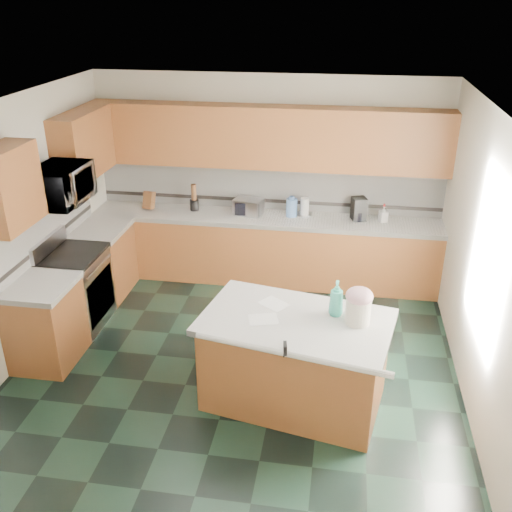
% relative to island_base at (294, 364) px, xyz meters
% --- Properties ---
extents(floor, '(4.60, 4.60, 0.00)m').
position_rel_island_base_xyz_m(floor, '(-0.66, 0.51, -0.43)').
color(floor, black).
rests_on(floor, ground).
extents(ceiling, '(4.60, 4.60, 0.00)m').
position_rel_island_base_xyz_m(ceiling, '(-0.66, 0.51, 2.27)').
color(ceiling, white).
rests_on(ceiling, ground).
extents(wall_back, '(4.60, 0.04, 2.70)m').
position_rel_island_base_xyz_m(wall_back, '(-0.66, 2.83, 0.92)').
color(wall_back, silver).
rests_on(wall_back, ground).
extents(wall_front, '(4.60, 0.04, 2.70)m').
position_rel_island_base_xyz_m(wall_front, '(-0.66, -1.81, 0.92)').
color(wall_front, silver).
rests_on(wall_front, ground).
extents(wall_left, '(0.04, 4.60, 2.70)m').
position_rel_island_base_xyz_m(wall_left, '(-2.98, 0.51, 0.92)').
color(wall_left, silver).
rests_on(wall_left, ground).
extents(wall_right, '(0.04, 4.60, 2.70)m').
position_rel_island_base_xyz_m(wall_right, '(1.66, 0.51, 0.92)').
color(wall_right, silver).
rests_on(wall_right, ground).
extents(back_base_cab, '(4.60, 0.60, 0.86)m').
position_rel_island_base_xyz_m(back_base_cab, '(-0.66, 2.51, 0.00)').
color(back_base_cab, '#5C3319').
rests_on(back_base_cab, ground).
extents(back_countertop, '(4.60, 0.64, 0.06)m').
position_rel_island_base_xyz_m(back_countertop, '(-0.66, 2.51, 0.46)').
color(back_countertop, silver).
rests_on(back_countertop, back_base_cab).
extents(back_upper_cab, '(4.60, 0.33, 0.78)m').
position_rel_island_base_xyz_m(back_upper_cab, '(-0.66, 2.64, 1.51)').
color(back_upper_cab, '#5C3319').
rests_on(back_upper_cab, wall_back).
extents(back_backsplash, '(4.60, 0.02, 0.63)m').
position_rel_island_base_xyz_m(back_backsplash, '(-0.66, 2.79, 0.81)').
color(back_backsplash, silver).
rests_on(back_backsplash, back_countertop).
extents(back_accent_band, '(4.60, 0.01, 0.05)m').
position_rel_island_base_xyz_m(back_accent_band, '(-0.66, 2.79, 0.61)').
color(back_accent_band, black).
rests_on(back_accent_band, back_countertop).
extents(left_base_cab_rear, '(0.60, 0.82, 0.86)m').
position_rel_island_base_xyz_m(left_base_cab_rear, '(-2.66, 1.80, 0.00)').
color(left_base_cab_rear, '#5C3319').
rests_on(left_base_cab_rear, ground).
extents(left_counter_rear, '(0.64, 0.82, 0.06)m').
position_rel_island_base_xyz_m(left_counter_rear, '(-2.66, 1.80, 0.46)').
color(left_counter_rear, silver).
rests_on(left_counter_rear, left_base_cab_rear).
extents(left_base_cab_front, '(0.60, 0.72, 0.86)m').
position_rel_island_base_xyz_m(left_base_cab_front, '(-2.66, 0.27, 0.00)').
color(left_base_cab_front, '#5C3319').
rests_on(left_base_cab_front, ground).
extents(left_counter_front, '(0.64, 0.72, 0.06)m').
position_rel_island_base_xyz_m(left_counter_front, '(-2.66, 0.27, 0.46)').
color(left_counter_front, silver).
rests_on(left_counter_front, left_base_cab_front).
extents(left_backsplash, '(0.02, 2.30, 0.63)m').
position_rel_island_base_xyz_m(left_backsplash, '(-2.94, 1.06, 0.81)').
color(left_backsplash, silver).
rests_on(left_backsplash, wall_left).
extents(left_accent_band, '(0.01, 2.30, 0.05)m').
position_rel_island_base_xyz_m(left_accent_band, '(-2.94, 1.06, 0.61)').
color(left_accent_band, black).
rests_on(left_accent_band, wall_left).
extents(left_upper_cab_rear, '(0.33, 1.09, 0.78)m').
position_rel_island_base_xyz_m(left_upper_cab_rear, '(-2.79, 1.93, 1.51)').
color(left_upper_cab_rear, '#5C3319').
rests_on(left_upper_cab_rear, wall_left).
extents(left_upper_cab_front, '(0.33, 0.72, 0.78)m').
position_rel_island_base_xyz_m(left_upper_cab_front, '(-2.79, 0.27, 1.51)').
color(left_upper_cab_front, '#5C3319').
rests_on(left_upper_cab_front, wall_left).
extents(range_body, '(0.60, 0.76, 0.88)m').
position_rel_island_base_xyz_m(range_body, '(-2.66, 1.01, 0.01)').
color(range_body, '#B7B7BC').
rests_on(range_body, ground).
extents(range_oven_door, '(0.02, 0.68, 0.55)m').
position_rel_island_base_xyz_m(range_oven_door, '(-2.37, 1.01, -0.03)').
color(range_oven_door, black).
rests_on(range_oven_door, range_body).
extents(range_cooktop, '(0.62, 0.78, 0.04)m').
position_rel_island_base_xyz_m(range_cooktop, '(-2.66, 1.01, 0.47)').
color(range_cooktop, black).
rests_on(range_cooktop, range_body).
extents(range_handle, '(0.02, 0.66, 0.02)m').
position_rel_island_base_xyz_m(range_handle, '(-2.34, 1.01, 0.35)').
color(range_handle, '#B7B7BC').
rests_on(range_handle, range_body).
extents(range_backguard, '(0.06, 0.76, 0.18)m').
position_rel_island_base_xyz_m(range_backguard, '(-2.92, 1.01, 0.59)').
color(range_backguard, '#B7B7BC').
rests_on(range_backguard, range_body).
extents(microwave, '(0.50, 0.73, 0.41)m').
position_rel_island_base_xyz_m(microwave, '(-2.66, 1.01, 1.30)').
color(microwave, '#B7B7BC').
rests_on(microwave, wall_left).
extents(island_base, '(1.76, 1.21, 0.86)m').
position_rel_island_base_xyz_m(island_base, '(0.00, 0.00, 0.00)').
color(island_base, '#5C3319').
rests_on(island_base, ground).
extents(island_top, '(1.88, 1.33, 0.06)m').
position_rel_island_base_xyz_m(island_top, '(0.00, 0.00, 0.46)').
color(island_top, silver).
rests_on(island_top, island_base).
extents(island_bullnose, '(1.69, 0.39, 0.06)m').
position_rel_island_base_xyz_m(island_bullnose, '(0.00, -0.51, 0.46)').
color(island_bullnose, silver).
rests_on(island_bullnose, island_base).
extents(treat_jar, '(0.27, 0.27, 0.24)m').
position_rel_island_base_xyz_m(treat_jar, '(0.55, 0.03, 0.61)').
color(treat_jar, silver).
rests_on(treat_jar, island_top).
extents(treat_jar_lid, '(0.25, 0.25, 0.15)m').
position_rel_island_base_xyz_m(treat_jar_lid, '(0.55, 0.03, 0.76)').
color(treat_jar_lid, '#D098A6').
rests_on(treat_jar_lid, treat_jar).
extents(treat_jar_knob, '(0.08, 0.03, 0.03)m').
position_rel_island_base_xyz_m(treat_jar_knob, '(0.55, 0.03, 0.81)').
color(treat_jar_knob, tan).
rests_on(treat_jar_knob, treat_jar_lid).
extents(treat_jar_knob_end_l, '(0.04, 0.04, 0.04)m').
position_rel_island_base_xyz_m(treat_jar_knob_end_l, '(0.51, 0.03, 0.81)').
color(treat_jar_knob_end_l, tan).
rests_on(treat_jar_knob_end_l, treat_jar_lid).
extents(treat_jar_knob_end_r, '(0.04, 0.04, 0.04)m').
position_rel_island_base_xyz_m(treat_jar_knob_end_r, '(0.59, 0.03, 0.81)').
color(treat_jar_knob_end_r, tan).
rests_on(treat_jar_knob_end_r, treat_jar_lid).
extents(soap_bottle_island, '(0.14, 0.14, 0.34)m').
position_rel_island_base_xyz_m(soap_bottle_island, '(0.35, 0.14, 0.66)').
color(soap_bottle_island, '#3FBAA7').
rests_on(soap_bottle_island, island_top).
extents(paper_sheet_a, '(0.31, 0.26, 0.00)m').
position_rel_island_base_xyz_m(paper_sheet_a, '(-0.29, -0.05, 0.49)').
color(paper_sheet_a, white).
rests_on(paper_sheet_a, island_top).
extents(paper_sheet_b, '(0.33, 0.31, 0.00)m').
position_rel_island_base_xyz_m(paper_sheet_b, '(-0.24, 0.24, 0.49)').
color(paper_sheet_b, white).
rests_on(paper_sheet_b, island_top).
extents(clamp_body, '(0.04, 0.10, 0.09)m').
position_rel_island_base_xyz_m(clamp_body, '(-0.05, -0.49, 0.50)').
color(clamp_body, black).
rests_on(clamp_body, island_top).
extents(clamp_handle, '(0.02, 0.07, 0.02)m').
position_rel_island_base_xyz_m(clamp_handle, '(-0.05, -0.55, 0.48)').
color(clamp_handle, black).
rests_on(clamp_handle, island_top).
extents(knife_block, '(0.17, 0.20, 0.26)m').
position_rel_island_base_xyz_m(knife_block, '(-2.25, 2.56, 0.61)').
color(knife_block, '#472814').
rests_on(knife_block, back_countertop).
extents(utensil_crock, '(0.12, 0.12, 0.15)m').
position_rel_island_base_xyz_m(utensil_crock, '(-1.62, 2.59, 0.56)').
color(utensil_crock, black).
rests_on(utensil_crock, back_countertop).
extents(utensil_bundle, '(0.07, 0.07, 0.22)m').
position_rel_island_base_xyz_m(utensil_bundle, '(-1.62, 2.59, 0.75)').
color(utensil_bundle, '#472814').
rests_on(utensil_bundle, utensil_crock).
extents(toaster_oven, '(0.41, 0.33, 0.21)m').
position_rel_island_base_xyz_m(toaster_oven, '(-0.88, 2.56, 0.59)').
color(toaster_oven, '#B7B7BC').
rests_on(toaster_oven, back_countertop).
extents(toaster_oven_door, '(0.32, 0.01, 0.17)m').
position_rel_island_base_xyz_m(toaster_oven_door, '(-0.88, 2.44, 0.59)').
color(toaster_oven_door, black).
rests_on(toaster_oven_door, toaster_oven).
extents(paper_towel, '(0.11, 0.11, 0.25)m').
position_rel_island_base_xyz_m(paper_towel, '(-0.13, 2.61, 0.61)').
color(paper_towel, white).
rests_on(paper_towel, back_countertop).
extents(paper_towel_base, '(0.17, 0.17, 0.01)m').
position_rel_island_base_xyz_m(paper_towel_base, '(-0.13, 2.61, 0.50)').
color(paper_towel_base, '#B7B7BC').
rests_on(paper_towel_base, back_countertop).
extents(water_jug, '(0.15, 0.15, 0.24)m').
position_rel_island_base_xyz_m(water_jug, '(-0.30, 2.57, 0.61)').
color(water_jug, '#4E72AC').
rests_on(water_jug, back_countertop).
extents(water_jug_neck, '(0.07, 0.07, 0.03)m').
position_rel_island_base_xyz_m(water_jug_neck, '(-0.30, 2.57, 0.75)').
color(water_jug_neck, '#4E72AC').
rests_on(water_jug_neck, water_jug).
extents(coffee_maker, '(0.22, 0.23, 0.29)m').
position_rel_island_base_xyz_m(coffee_maker, '(0.57, 2.59, 0.64)').
color(coffee_maker, black).
rests_on(coffee_maker, back_countertop).
extents(coffee_carafe, '(0.12, 0.12, 0.12)m').
position_rel_island_base_xyz_m(coffee_carafe, '(0.57, 2.54, 0.55)').
color(coffee_carafe, black).
rests_on(coffee_carafe, back_countertop).
extents(soap_bottle_back, '(0.13, 0.13, 0.21)m').
position_rel_island_base_xyz_m(soap_bottle_back, '(0.88, 2.56, 0.60)').
color(soap_bottle_back, white).
rests_on(soap_bottle_back, back_countertop).
extents(soap_back_cap, '(0.02, 0.02, 0.03)m').
position_rel_island_base_xyz_m(soap_back_cap, '(0.88, 2.56, 0.72)').
color(soap_back_cap, red).
rests_on(soap_back_cap, soap_bottle_back).
extents(window_light_proxy, '(0.02, 1.40, 1.10)m').
position_rel_island_base_xyz_m(window_light_proxy, '(1.63, 0.31, 1.07)').
color(window_light_proxy, white).
rests_on(window_light_proxy, wall_right).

